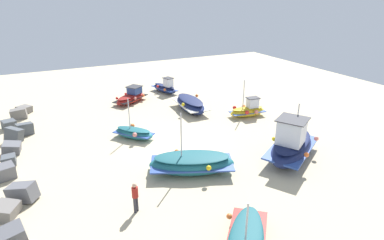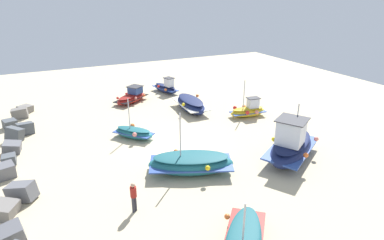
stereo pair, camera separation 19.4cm
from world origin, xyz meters
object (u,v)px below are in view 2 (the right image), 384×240
at_px(fishing_boat_1, 191,163).
at_px(fishing_boat_6, 166,87).
at_px(fishing_boat_4, 191,104).
at_px(fishing_boat_2, 132,97).
at_px(fishing_boat_7, 134,133).
at_px(fishing_boat_0, 291,145).
at_px(fishing_boat_5, 248,110).
at_px(person_walking, 134,195).

distance_m(fishing_boat_1, fishing_boat_6, 17.13).
height_order(fishing_boat_4, fishing_boat_6, fishing_boat_6).
bearing_deg(fishing_boat_2, fishing_boat_7, -139.90).
height_order(fishing_boat_0, fishing_boat_2, fishing_boat_0).
distance_m(fishing_boat_2, fishing_boat_5, 11.82).
bearing_deg(fishing_boat_5, fishing_boat_1, -137.80).
bearing_deg(fishing_boat_5, fishing_boat_4, 143.71).
bearing_deg(fishing_boat_5, fishing_boat_7, -173.79).
bearing_deg(fishing_boat_0, fishing_boat_6, -115.02).
bearing_deg(person_walking, fishing_boat_1, -96.13).
xyz_separation_m(fishing_boat_0, fishing_boat_7, (7.62, 8.48, -0.54)).
bearing_deg(fishing_boat_0, fishing_boat_4, -111.43).
bearing_deg(fishing_boat_2, fishing_boat_1, -126.92).
bearing_deg(fishing_boat_7, fishing_boat_6, 105.55).
height_order(fishing_boat_2, person_walking, person_walking).
relative_size(fishing_boat_1, fishing_boat_5, 1.64).
bearing_deg(person_walking, fishing_boat_4, -69.79).
relative_size(fishing_boat_0, fishing_boat_2, 1.44).
distance_m(fishing_boat_5, fishing_boat_6, 10.80).
distance_m(fishing_boat_4, fishing_boat_6, 6.44).
xyz_separation_m(fishing_boat_5, fishing_boat_7, (-0.07, 10.50, -0.12)).
bearing_deg(fishing_boat_5, fishing_boat_6, 117.43).
xyz_separation_m(fishing_boat_2, person_walking, (-17.04, 4.64, 0.43)).
xyz_separation_m(fishing_boat_2, fishing_boat_5, (-8.44, -8.27, 0.03)).
height_order(fishing_boat_7, person_walking, fishing_boat_7).
xyz_separation_m(fishing_boat_2, fishing_boat_4, (-4.84, -4.28, 0.11)).
relative_size(fishing_boat_4, fishing_boat_7, 1.54).
height_order(fishing_boat_4, fishing_boat_7, fishing_boat_7).
bearing_deg(fishing_boat_1, fishing_boat_6, 96.58).
bearing_deg(fishing_boat_4, fishing_boat_5, -130.22).
distance_m(fishing_boat_2, person_walking, 17.66).
xyz_separation_m(fishing_boat_4, fishing_boat_7, (-3.67, 6.52, -0.19)).
bearing_deg(fishing_boat_5, fishing_boat_2, 140.25).
distance_m(fishing_boat_0, fishing_boat_1, 6.83).
relative_size(fishing_boat_0, fishing_boat_1, 1.05).
distance_m(fishing_boat_1, fishing_boat_5, 10.83).
xyz_separation_m(fishing_boat_0, fishing_boat_4, (11.29, 1.97, -0.35)).
height_order(fishing_boat_0, fishing_boat_5, fishing_boat_0).
height_order(fishing_boat_2, fishing_boat_6, fishing_boat_6).
distance_m(fishing_boat_0, fishing_boat_6, 17.84).
bearing_deg(fishing_boat_5, person_walking, -140.49).
bearing_deg(fishing_boat_1, fishing_boat_7, 128.34).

